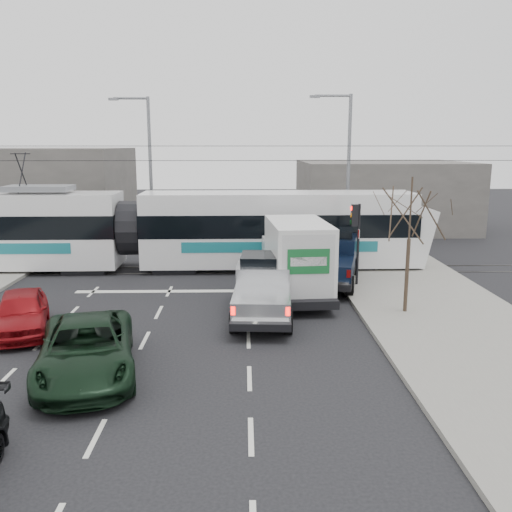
{
  "coord_description": "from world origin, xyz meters",
  "views": [
    {
      "loc": [
        1.57,
        -16.85,
        6.31
      ],
      "look_at": [
        2.06,
        4.84,
        1.8
      ],
      "focal_mm": 38.0,
      "sensor_mm": 36.0,
      "label": 1
    }
  ],
  "objects_px": {
    "traffic_signal": "(356,227)",
    "silver_pickup": "(263,286)",
    "box_truck": "(296,259)",
    "street_lamp_far": "(147,164)",
    "bare_tree": "(410,215)",
    "street_lamp_near": "(345,165)",
    "tram": "(130,230)",
    "green_car": "(87,349)",
    "navy_pickup": "(332,258)",
    "red_car": "(21,312)"
  },
  "relations": [
    {
      "from": "street_lamp_near",
      "to": "red_car",
      "type": "xyz_separation_m",
      "value": [
        -13.32,
        -13.1,
        -4.4
      ]
    },
    {
      "from": "bare_tree",
      "to": "box_truck",
      "type": "height_order",
      "value": "bare_tree"
    },
    {
      "from": "box_truck",
      "to": "red_car",
      "type": "xyz_separation_m",
      "value": [
        -9.72,
        -4.23,
        -0.89
      ]
    },
    {
      "from": "silver_pickup",
      "to": "green_car",
      "type": "relative_size",
      "value": 1.09
    },
    {
      "from": "traffic_signal",
      "to": "street_lamp_far",
      "type": "xyz_separation_m",
      "value": [
        -10.66,
        9.5,
        2.37
      ]
    },
    {
      "from": "street_lamp_near",
      "to": "green_car",
      "type": "bearing_deg",
      "value": -121.22
    },
    {
      "from": "traffic_signal",
      "to": "silver_pickup",
      "type": "bearing_deg",
      "value": -138.78
    },
    {
      "from": "street_lamp_far",
      "to": "red_car",
      "type": "distance_m",
      "value": 15.83
    },
    {
      "from": "traffic_signal",
      "to": "box_truck",
      "type": "distance_m",
      "value": 3.28
    },
    {
      "from": "traffic_signal",
      "to": "box_truck",
      "type": "xyz_separation_m",
      "value": [
        -2.76,
        -1.36,
        -1.13
      ]
    },
    {
      "from": "box_truck",
      "to": "street_lamp_far",
      "type": "bearing_deg",
      "value": 121.81
    },
    {
      "from": "street_lamp_near",
      "to": "red_car",
      "type": "height_order",
      "value": "street_lamp_near"
    },
    {
      "from": "street_lamp_near",
      "to": "street_lamp_far",
      "type": "height_order",
      "value": "same"
    },
    {
      "from": "street_lamp_near",
      "to": "tram",
      "type": "bearing_deg",
      "value": -161.93
    },
    {
      "from": "navy_pickup",
      "to": "traffic_signal",
      "type": "bearing_deg",
      "value": -28.67
    },
    {
      "from": "bare_tree",
      "to": "red_car",
      "type": "xyz_separation_m",
      "value": [
        -13.61,
        -1.6,
        -3.08
      ]
    },
    {
      "from": "navy_pickup",
      "to": "box_truck",
      "type": "bearing_deg",
      "value": -116.92
    },
    {
      "from": "box_truck",
      "to": "traffic_signal",
      "type": "bearing_deg",
      "value": 22.05
    },
    {
      "from": "silver_pickup",
      "to": "box_truck",
      "type": "distance_m",
      "value": 2.79
    },
    {
      "from": "street_lamp_near",
      "to": "navy_pickup",
      "type": "bearing_deg",
      "value": -104.46
    },
    {
      "from": "bare_tree",
      "to": "street_lamp_near",
      "type": "height_order",
      "value": "street_lamp_near"
    },
    {
      "from": "traffic_signal",
      "to": "red_car",
      "type": "height_order",
      "value": "traffic_signal"
    },
    {
      "from": "street_lamp_far",
      "to": "box_truck",
      "type": "distance_m",
      "value": 13.88
    },
    {
      "from": "tram",
      "to": "silver_pickup",
      "type": "xyz_separation_m",
      "value": [
        6.44,
        -7.44,
        -1.01
      ]
    },
    {
      "from": "bare_tree",
      "to": "street_lamp_far",
      "type": "xyz_separation_m",
      "value": [
        -11.79,
        13.5,
        1.32
      ]
    },
    {
      "from": "street_lamp_near",
      "to": "tram",
      "type": "xyz_separation_m",
      "value": [
        -11.49,
        -3.75,
        -3.04
      ]
    },
    {
      "from": "navy_pickup",
      "to": "green_car",
      "type": "bearing_deg",
      "value": -116.13
    },
    {
      "from": "street_lamp_far",
      "to": "silver_pickup",
      "type": "bearing_deg",
      "value": -63.91
    },
    {
      "from": "street_lamp_far",
      "to": "silver_pickup",
      "type": "relative_size",
      "value": 1.51
    },
    {
      "from": "box_truck",
      "to": "silver_pickup",
      "type": "bearing_deg",
      "value": -126.11
    },
    {
      "from": "navy_pickup",
      "to": "red_car",
      "type": "height_order",
      "value": "navy_pickup"
    },
    {
      "from": "street_lamp_far",
      "to": "tram",
      "type": "bearing_deg",
      "value": -89.86
    },
    {
      "from": "street_lamp_near",
      "to": "navy_pickup",
      "type": "xyz_separation_m",
      "value": [
        -1.73,
        -6.69,
        -3.92
      ]
    },
    {
      "from": "traffic_signal",
      "to": "green_car",
      "type": "height_order",
      "value": "traffic_signal"
    },
    {
      "from": "street_lamp_far",
      "to": "box_truck",
      "type": "xyz_separation_m",
      "value": [
        7.9,
        -10.86,
        -3.51
      ]
    },
    {
      "from": "box_truck",
      "to": "red_car",
      "type": "height_order",
      "value": "box_truck"
    },
    {
      "from": "traffic_signal",
      "to": "street_lamp_far",
      "type": "height_order",
      "value": "street_lamp_far"
    },
    {
      "from": "bare_tree",
      "to": "silver_pickup",
      "type": "relative_size",
      "value": 0.84
    },
    {
      "from": "street_lamp_far",
      "to": "box_truck",
      "type": "bearing_deg",
      "value": -53.97
    },
    {
      "from": "tram",
      "to": "bare_tree",
      "type": "bearing_deg",
      "value": -34.02
    },
    {
      "from": "traffic_signal",
      "to": "silver_pickup",
      "type": "relative_size",
      "value": 0.6
    },
    {
      "from": "silver_pickup",
      "to": "box_truck",
      "type": "relative_size",
      "value": 0.9
    },
    {
      "from": "bare_tree",
      "to": "street_lamp_near",
      "type": "bearing_deg",
      "value": 91.42
    },
    {
      "from": "bare_tree",
      "to": "navy_pickup",
      "type": "bearing_deg",
      "value": 112.7
    },
    {
      "from": "traffic_signal",
      "to": "tram",
      "type": "bearing_deg",
      "value": 160.57
    },
    {
      "from": "street_lamp_near",
      "to": "green_car",
      "type": "xyz_separation_m",
      "value": [
        -10.1,
        -16.67,
        -4.35
      ]
    },
    {
      "from": "red_car",
      "to": "street_lamp_near",
      "type": "bearing_deg",
      "value": 26.4
    },
    {
      "from": "street_lamp_near",
      "to": "navy_pickup",
      "type": "relative_size",
      "value": 1.49
    },
    {
      "from": "bare_tree",
      "to": "street_lamp_near",
      "type": "distance_m",
      "value": 11.58
    },
    {
      "from": "street_lamp_far",
      "to": "navy_pickup",
      "type": "height_order",
      "value": "street_lamp_far"
    }
  ]
}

